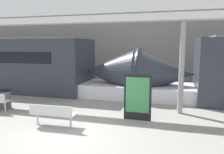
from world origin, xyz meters
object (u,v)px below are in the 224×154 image
(trash_bin, at_px, (5,99))
(support_column_near, at_px, (182,68))
(poster_board, at_px, (138,97))
(bench_near, at_px, (52,113))

(trash_bin, bearing_deg, support_column_near, 10.49)
(support_column_near, bearing_deg, trash_bin, -169.51)
(trash_bin, bearing_deg, poster_board, 0.86)
(poster_board, distance_m, support_column_near, 2.24)
(trash_bin, distance_m, poster_board, 5.83)
(trash_bin, height_order, support_column_near, support_column_near)
(bench_near, distance_m, poster_board, 3.06)
(support_column_near, bearing_deg, poster_board, -140.56)
(bench_near, distance_m, support_column_near, 5.21)
(bench_near, height_order, trash_bin, trash_bin)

